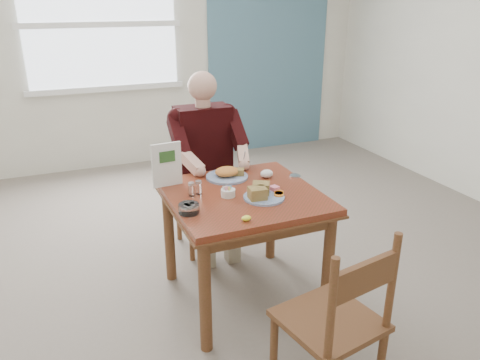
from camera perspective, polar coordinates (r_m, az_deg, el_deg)
name	(u,v)px	position (r m, az deg, el deg)	size (l,w,h in m)	color
floor	(243,295)	(3.24, 0.39, -13.87)	(6.00, 6.00, 0.00)	#72665C
wall_back	(139,42)	(5.55, -12.17, 16.07)	(5.50, 5.50, 0.00)	beige
accent_panel	(269,38)	(6.04, 3.58, 16.88)	(1.60, 0.02, 2.80)	slate
lemon_wedge	(246,218)	(2.52, 0.78, -4.69)	(0.05, 0.04, 0.03)	#FDFF35
napkin	(267,174)	(3.11, 3.26, 0.78)	(0.09, 0.07, 0.05)	white
metal_dish	(295,176)	(3.15, 6.73, 0.51)	(0.07, 0.07, 0.01)	silver
window	(101,24)	(5.45, -16.60, 17.71)	(1.72, 0.04, 1.42)	white
table	(243,209)	(2.92, 0.42, -3.58)	(0.92, 0.92, 0.75)	maroon
chair_far	(204,188)	(3.67, -4.43, -0.98)	(0.42, 0.42, 0.95)	brown
chair_near	(336,323)	(2.28, 11.67, -16.76)	(0.49, 0.49, 0.95)	brown
diner	(206,151)	(3.47, -4.12, 3.57)	(0.53, 0.56, 1.39)	gray
near_plate	(262,193)	(2.79, 2.72, -1.62)	(0.30, 0.30, 0.08)	white
far_plate	(228,174)	(3.10, -1.49, 0.76)	(0.37, 0.37, 0.08)	white
caddy	(228,193)	(2.82, -1.46, -1.56)	(0.11, 0.11, 0.07)	white
shakers	(195,188)	(2.84, -5.49, -1.00)	(0.10, 0.06, 0.09)	white
creamer	(189,208)	(2.61, -6.25, -3.46)	(0.15, 0.15, 0.05)	white
menu	(167,164)	(2.97, -8.92, 1.88)	(0.19, 0.03, 0.28)	white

